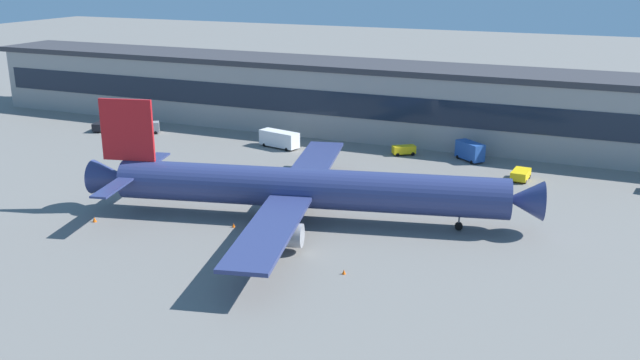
{
  "coord_description": "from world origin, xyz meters",
  "views": [
    {
      "loc": [
        47.27,
        -83.89,
        35.8
      ],
      "look_at": [
        8.5,
        6.18,
        5.0
      ],
      "focal_mm": 39.11,
      "sensor_mm": 36.0,
      "label": 1
    }
  ],
  "objects_px": {
    "pushback_tractor": "(521,174)",
    "traffic_cone_2": "(344,272)",
    "fuel_truck": "(280,139)",
    "traffic_cone_0": "(234,225)",
    "crew_van": "(146,127)",
    "follow_me_car": "(403,150)",
    "airliner": "(303,188)",
    "stair_truck": "(470,150)",
    "traffic_cone_1": "(94,219)",
    "belt_loader": "(102,125)"
  },
  "relations": [
    {
      "from": "belt_loader",
      "to": "traffic_cone_0",
      "type": "relative_size",
      "value": 11.16
    },
    {
      "from": "follow_me_car",
      "to": "fuel_truck",
      "type": "xyz_separation_m",
      "value": [
        -24.42,
        -4.49,
        0.79
      ]
    },
    {
      "from": "crew_van",
      "to": "follow_me_car",
      "type": "height_order",
      "value": "crew_van"
    },
    {
      "from": "stair_truck",
      "to": "pushback_tractor",
      "type": "height_order",
      "value": "stair_truck"
    },
    {
      "from": "traffic_cone_0",
      "to": "belt_loader",
      "type": "bearing_deg",
      "value": 144.68
    },
    {
      "from": "belt_loader",
      "to": "traffic_cone_1",
      "type": "height_order",
      "value": "belt_loader"
    },
    {
      "from": "pushback_tractor",
      "to": "traffic_cone_1",
      "type": "distance_m",
      "value": 69.75
    },
    {
      "from": "fuel_truck",
      "to": "traffic_cone_1",
      "type": "distance_m",
      "value": 48.53
    },
    {
      "from": "stair_truck",
      "to": "belt_loader",
      "type": "bearing_deg",
      "value": -174.61
    },
    {
      "from": "stair_truck",
      "to": "airliner",
      "type": "bearing_deg",
      "value": -110.61
    },
    {
      "from": "stair_truck",
      "to": "traffic_cone_0",
      "type": "distance_m",
      "value": 53.13
    },
    {
      "from": "crew_van",
      "to": "traffic_cone_2",
      "type": "xyz_separation_m",
      "value": [
        65.61,
        -49.61,
        -1.16
      ]
    },
    {
      "from": "traffic_cone_1",
      "to": "traffic_cone_2",
      "type": "xyz_separation_m",
      "value": [
        39.42,
        -2.16,
        -0.07
      ]
    },
    {
      "from": "belt_loader",
      "to": "fuel_truck",
      "type": "xyz_separation_m",
      "value": [
        43.07,
        1.92,
        0.73
      ]
    },
    {
      "from": "traffic_cone_1",
      "to": "fuel_truck",
      "type": "bearing_deg",
      "value": 83.04
    },
    {
      "from": "belt_loader",
      "to": "traffic_cone_2",
      "type": "xyz_separation_m",
      "value": [
        76.61,
        -48.39,
        -0.85
      ]
    },
    {
      "from": "belt_loader",
      "to": "stair_truck",
      "type": "distance_m",
      "value": 80.36
    },
    {
      "from": "follow_me_car",
      "to": "traffic_cone_0",
      "type": "distance_m",
      "value": 47.81
    },
    {
      "from": "crew_van",
      "to": "stair_truck",
      "type": "relative_size",
      "value": 0.9
    },
    {
      "from": "airliner",
      "to": "traffic_cone_0",
      "type": "xyz_separation_m",
      "value": [
        -7.81,
        -6.43,
        -4.59
      ]
    },
    {
      "from": "crew_van",
      "to": "follow_me_car",
      "type": "relative_size",
      "value": 1.18
    },
    {
      "from": "follow_me_car",
      "to": "belt_loader",
      "type": "distance_m",
      "value": 67.8
    },
    {
      "from": "airliner",
      "to": "traffic_cone_0",
      "type": "distance_m",
      "value": 11.1
    },
    {
      "from": "stair_truck",
      "to": "traffic_cone_1",
      "type": "relative_size",
      "value": 8.38
    },
    {
      "from": "airliner",
      "to": "traffic_cone_2",
      "type": "xyz_separation_m",
      "value": [
        12.14,
        -14.67,
        -4.59
      ]
    },
    {
      "from": "stair_truck",
      "to": "fuel_truck",
      "type": "bearing_deg",
      "value": -171.33
    },
    {
      "from": "pushback_tractor",
      "to": "traffic_cone_2",
      "type": "xyz_separation_m",
      "value": [
        -14.04,
        -46.95,
        -0.75
      ]
    },
    {
      "from": "crew_van",
      "to": "follow_me_car",
      "type": "distance_m",
      "value": 56.73
    },
    {
      "from": "pushback_tractor",
      "to": "traffic_cone_2",
      "type": "distance_m",
      "value": 49.01
    },
    {
      "from": "fuel_truck",
      "to": "pushback_tractor",
      "type": "height_order",
      "value": "fuel_truck"
    },
    {
      "from": "traffic_cone_2",
      "to": "fuel_truck",
      "type": "bearing_deg",
      "value": 123.69
    },
    {
      "from": "fuel_truck",
      "to": "traffic_cone_0",
      "type": "height_order",
      "value": "fuel_truck"
    },
    {
      "from": "crew_van",
      "to": "airliner",
      "type": "bearing_deg",
      "value": -33.17
    },
    {
      "from": "airliner",
      "to": "belt_loader",
      "type": "relative_size",
      "value": 9.69
    },
    {
      "from": "pushback_tractor",
      "to": "traffic_cone_2",
      "type": "relative_size",
      "value": 8.34
    },
    {
      "from": "follow_me_car",
      "to": "traffic_cone_2",
      "type": "height_order",
      "value": "follow_me_car"
    },
    {
      "from": "airliner",
      "to": "traffic_cone_0",
      "type": "relative_size",
      "value": 108.18
    },
    {
      "from": "belt_loader",
      "to": "pushback_tractor",
      "type": "distance_m",
      "value": 90.66
    },
    {
      "from": "pushback_tractor",
      "to": "traffic_cone_0",
      "type": "distance_m",
      "value": 51.52
    },
    {
      "from": "follow_me_car",
      "to": "traffic_cone_0",
      "type": "bearing_deg",
      "value": -103.1
    },
    {
      "from": "stair_truck",
      "to": "follow_me_car",
      "type": "bearing_deg",
      "value": -174.77
    },
    {
      "from": "airliner",
      "to": "fuel_truck",
      "type": "relative_size",
      "value": 7.35
    },
    {
      "from": "crew_van",
      "to": "belt_loader",
      "type": "xyz_separation_m",
      "value": [
        -11.01,
        -1.22,
        -0.31
      ]
    },
    {
      "from": "stair_truck",
      "to": "traffic_cone_2",
      "type": "distance_m",
      "value": 56.07
    },
    {
      "from": "airliner",
      "to": "traffic_cone_2",
      "type": "relative_size",
      "value": 108.8
    },
    {
      "from": "airliner",
      "to": "fuel_truck",
      "type": "height_order",
      "value": "airliner"
    },
    {
      "from": "pushback_tractor",
      "to": "stair_truck",
      "type": "bearing_deg",
      "value": 139.84
    },
    {
      "from": "belt_loader",
      "to": "stair_truck",
      "type": "bearing_deg",
      "value": 5.39
    },
    {
      "from": "traffic_cone_1",
      "to": "traffic_cone_2",
      "type": "bearing_deg",
      "value": -3.14
    },
    {
      "from": "follow_me_car",
      "to": "traffic_cone_2",
      "type": "xyz_separation_m",
      "value": [
        9.12,
        -54.8,
        -0.79
      ]
    }
  ]
}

